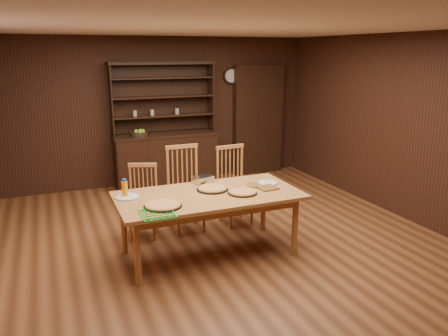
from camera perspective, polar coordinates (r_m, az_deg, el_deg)
name	(u,v)px	position (r m, az deg, el deg)	size (l,w,h in m)	color
floor	(225,244)	(5.56, 0.11, -9.89)	(6.00, 6.00, 0.00)	brown
room_shell	(225,119)	(5.10, 0.12, 6.42)	(6.00, 6.00, 6.00)	white
china_hutch	(166,152)	(7.85, -7.62, 2.02)	(1.84, 0.52, 2.17)	black
doorway	(258,120)	(8.57, 4.44, 6.28)	(1.00, 0.18, 2.10)	black
wall_clock	(231,76)	(8.30, 0.91, 11.95)	(0.30, 0.05, 0.30)	black
dining_table	(209,200)	(5.06, -2.01, -4.15)	(2.11, 1.05, 0.75)	#B37D3E
chair_left	(143,198)	(5.75, -10.52, -3.91)	(0.49, 0.48, 0.95)	#B2703D
chair_center	(185,185)	(5.88, -5.14, -2.23)	(0.47, 0.45, 1.14)	#B2703D
chair_right	(233,182)	(6.09, 1.21, -1.84)	(0.48, 0.46, 1.08)	#B2703D
pizza_left	(163,205)	(4.67, -7.99, -4.82)	(0.41, 0.41, 0.04)	black
pizza_right	(243,192)	(5.05, 2.44, -3.15)	(0.35, 0.35, 0.04)	black
pizza_center	(212,189)	(5.17, -1.52, -2.70)	(0.38, 0.38, 0.04)	black
cooling_rack	(157,214)	(4.46, -8.72, -5.93)	(0.32, 0.32, 0.01)	#0DAE28
plate_left	(127,197)	(5.02, -12.52, -3.70)	(0.27, 0.27, 0.02)	silver
plate_right	(267,183)	(5.45, 5.69, -1.93)	(0.25, 0.25, 0.02)	silver
foil_dish	(204,179)	(5.44, -2.68, -1.50)	(0.22, 0.16, 0.09)	white
juice_bottle	(125,189)	(5.03, -12.84, -2.63)	(0.07, 0.07, 0.21)	orange
pot_holder_a	(267,188)	(5.26, 5.70, -2.58)	(0.22, 0.22, 0.02)	#A92113
pot_holder_b	(256,185)	(5.34, 4.15, -2.25)	(0.20, 0.20, 0.01)	#A92113
fruit_bowl	(139,134)	(7.61, -10.99, 4.44)	(0.30, 0.30, 0.12)	black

